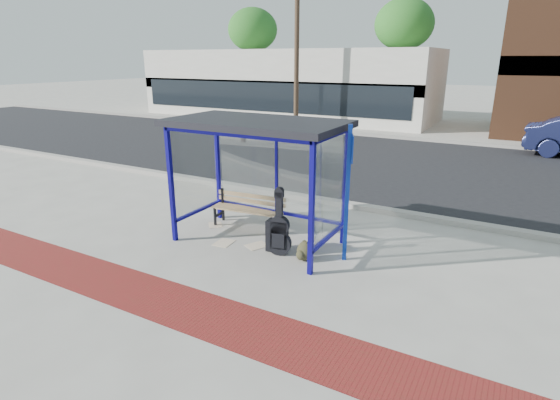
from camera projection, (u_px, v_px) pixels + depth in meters
The scene contains 19 objects.
ground at pixel (258, 241), 8.74m from camera, with size 120.00×120.00×0.00m, color #B2ADA0.
brick_paver_strip at pixel (167, 301), 6.57m from camera, with size 60.00×1.00×0.01m, color maroon.
curb_near at pixel (318, 200), 11.13m from camera, with size 60.00×0.25×0.12m, color gray.
street_asphalt at pixel (378, 162), 15.39m from camera, with size 60.00×10.00×0.00m, color black.
curb_far at pixel (412, 139), 19.61m from camera, with size 60.00×0.25×0.12m, color gray.
far_sidewalk at pixel (421, 134), 21.21m from camera, with size 60.00×4.00×0.01m, color #B2ADA0.
bus_shelter at pixel (259, 138), 8.16m from camera, with size 3.30×1.80×2.42m.
storefront_white at pixel (287, 84), 27.23m from camera, with size 18.00×6.04×4.00m.
tree_left at pixel (253, 30), 31.81m from camera, with size 3.60×3.60×7.03m.
tree_mid at pixel (404, 25), 26.73m from camera, with size 3.60×3.60×7.03m.
utility_pole_west at pixel (297, 45), 21.38m from camera, with size 1.60×0.24×8.00m.
bench at pixel (249, 208), 9.39m from camera, with size 1.64×0.55×0.76m.
guitar_bag at pixel (279, 232), 8.02m from camera, with size 0.47×0.23×1.23m.
suitcase at pixel (277, 236), 8.21m from camera, with size 0.41×0.30×0.67m.
backpack at pixel (304, 251), 7.87m from camera, with size 0.35×0.33×0.36m.
sign_post at pixel (348, 187), 7.53m from camera, with size 0.16×0.29×2.46m.
newspaper_a at pixel (215, 225), 9.59m from camera, with size 0.36×0.28×0.01m, color white.
newspaper_b at pixel (224, 243), 8.66m from camera, with size 0.41×0.33×0.01m, color white.
newspaper_c at pixel (257, 246), 8.53m from camera, with size 0.41×0.33×0.01m, color white.
Camera 1 is at (4.29, -6.83, 3.49)m, focal length 28.00 mm.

